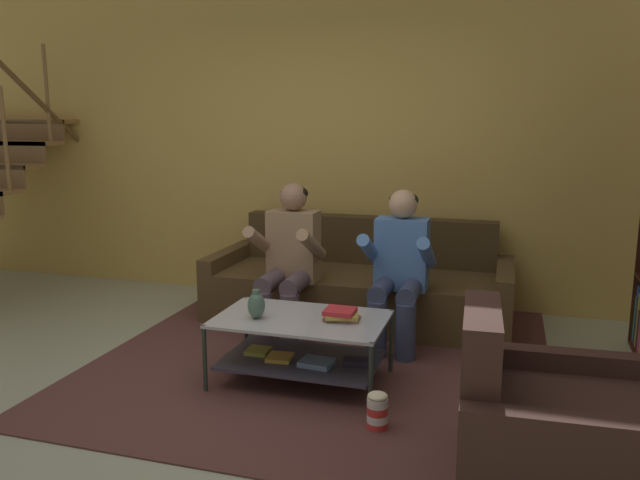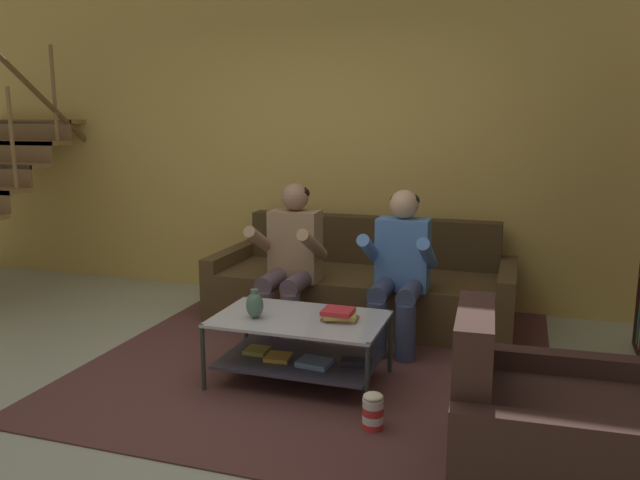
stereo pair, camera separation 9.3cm
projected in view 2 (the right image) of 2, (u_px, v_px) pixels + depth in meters
ground at (215, 406)px, 3.62m from camera, size 16.80×16.80×0.00m
back_partition at (337, 141)px, 5.64m from camera, size 8.40×0.12×2.90m
couch at (362, 287)px, 5.18m from camera, size 2.44×0.95×0.81m
person_seated_left at (290, 255)px, 4.72m from camera, size 0.50×0.58×1.16m
person_seated_right at (400, 264)px, 4.47m from camera, size 0.50×0.58×1.14m
coffee_table at (300, 340)px, 3.89m from camera, size 1.05×0.65×0.43m
area_rug at (330, 351)px, 4.47m from camera, size 3.00×3.33×0.01m
vase at (255, 305)px, 3.84m from camera, size 0.11×0.11×0.18m
book_stack at (339, 315)px, 3.81m from camera, size 0.23×0.19×0.07m
armchair at (549, 435)px, 2.75m from camera, size 0.95×0.89×0.81m
popcorn_tub at (373, 411)px, 3.32m from camera, size 0.11×0.11×0.21m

